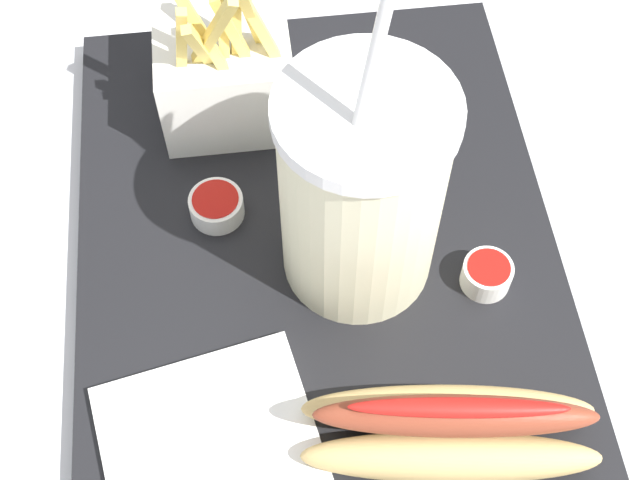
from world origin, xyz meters
TOP-DOWN VIEW (x-y plane):
  - ground_plane at (0.00, 0.00)m, footprint 2.40×2.40m
  - food_tray at (0.00, 0.00)m, footprint 0.46×0.33m
  - soda_cup at (0.00, 0.03)m, footprint 0.10×0.10m
  - fries_basket at (-0.15, -0.05)m, footprint 0.10×0.09m
  - hot_dog_1 at (0.13, 0.06)m, footprint 0.08×0.18m
  - ketchup_cup_2 at (0.03, 0.11)m, footprint 0.03×0.03m
  - ketchup_cup_3 at (-0.05, -0.07)m, footprint 0.04×0.04m
  - napkin_stack at (0.13, -0.08)m, footprint 0.15×0.15m

SIDE VIEW (x-z plane):
  - ground_plane at x=0.00m, z-range -0.02..0.00m
  - food_tray at x=0.00m, z-range 0.00..0.02m
  - napkin_stack at x=0.13m, z-range 0.02..0.03m
  - ketchup_cup_3 at x=-0.05m, z-range 0.02..0.04m
  - ketchup_cup_2 at x=0.03m, z-range 0.02..0.04m
  - hot_dog_1 at x=0.13m, z-range 0.01..0.08m
  - fries_basket at x=-0.15m, z-range -0.01..0.13m
  - soda_cup at x=0.00m, z-range -0.02..0.23m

